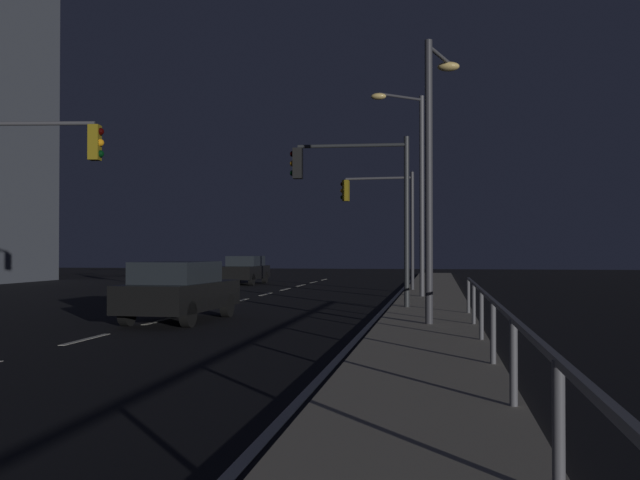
{
  "coord_description": "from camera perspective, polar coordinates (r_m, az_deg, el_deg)",
  "views": [
    {
      "loc": [
        7.26,
        -1.15,
        1.85
      ],
      "look_at": [
        1.86,
        31.94,
        2.35
      ],
      "focal_mm": 40.74,
      "sensor_mm": 36.0,
      "label": 1
    }
  ],
  "objects": [
    {
      "name": "ground_plane",
      "position": [
        20.1,
        -12.03,
        -6.12
      ],
      "size": [
        112.0,
        112.0,
        0.0
      ],
      "primitive_type": "plane",
      "color": "black",
      "rests_on": "ground"
    },
    {
      "name": "traffic_light_far_right",
      "position": [
        22.43,
        2.75,
        4.14
      ],
      "size": [
        3.7,
        0.35,
        5.21
      ],
      "color": "#2D3033",
      "rests_on": "sidewalk_right"
    },
    {
      "name": "street_lamp_mid_block",
      "position": [
        17.66,
        8.87,
        6.79
      ],
      "size": [
        0.85,
        1.85,
        6.68
      ],
      "color": "#38383D",
      "rests_on": "sidewalk_right"
    },
    {
      "name": "traffic_light_near_right",
      "position": [
        32.55,
        4.78,
        2.55
      ],
      "size": [
        3.32,
        0.48,
        5.21
      ],
      "color": "#38383D",
      "rests_on": "sidewalk_right"
    },
    {
      "name": "lane_markings_center",
      "position": [
        23.38,
        -8.9,
        -5.37
      ],
      "size": [
        0.14,
        50.0,
        0.01
      ],
      "color": "silver",
      "rests_on": "ground"
    },
    {
      "name": "barrier_fence",
      "position": [
        9.84,
        14.07,
        -6.5
      ],
      "size": [
        0.09,
        21.31,
        0.98
      ],
      "color": "#59595E",
      "rests_on": "sidewalk_right"
    },
    {
      "name": "street_lamp_corner",
      "position": [
        27.47,
        7.39,
        5.11
      ],
      "size": [
        1.89,
        1.61,
        7.57
      ],
      "color": "#4C4C51",
      "rests_on": "sidewalk_right"
    },
    {
      "name": "car_oncoming",
      "position": [
        40.46,
        -5.92,
        -2.31
      ],
      "size": [
        1.88,
        4.42,
        1.57
      ],
      "color": "black",
      "rests_on": "ground"
    },
    {
      "name": "sidewalk_right",
      "position": [
        18.74,
        8.56,
        -6.3
      ],
      "size": [
        2.41,
        77.0,
        0.14
      ],
      "primitive_type": "cube",
      "color": "#9E937F",
      "rests_on": "ground"
    },
    {
      "name": "traffic_light_far_center",
      "position": [
        21.44,
        -23.63,
        4.84
      ],
      "size": [
        4.9,
        0.87,
        5.54
      ],
      "color": "#2D3033",
      "rests_on": "ground"
    },
    {
      "name": "lane_edge_line",
      "position": [
        23.78,
        5.19,
        -5.3
      ],
      "size": [
        0.14,
        53.0,
        0.01
      ],
      "color": "silver",
      "rests_on": "ground"
    },
    {
      "name": "car",
      "position": [
        19.37,
        -11.0,
        -3.89
      ],
      "size": [
        2.04,
        4.48,
        1.57
      ],
      "color": "black",
      "rests_on": "ground"
    }
  ]
}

